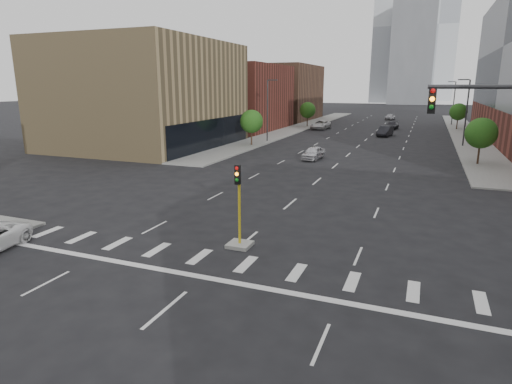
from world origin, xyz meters
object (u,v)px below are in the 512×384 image
Objects in this scene: car_far_left at (321,125)px; car_distant at (390,117)px; median_traffic_signal at (239,229)px; car_deep_right at (392,125)px; car_mid_right at (385,131)px; car_near_left at (313,153)px.

car_distant is (10.64, 28.51, -0.09)m from car_far_left.
median_traffic_signal is at bearing -77.20° from car_far_left.
median_traffic_signal reaches higher than car_deep_right.
car_mid_right is (2.27, 55.03, -0.14)m from median_traffic_signal.
car_distant is at bearing 72.86° from car_far_left.
car_far_left is at bearing 156.42° from car_mid_right.
car_mid_right is 0.82× the size of car_far_left.
car_far_left reaches higher than car_distant.
car_mid_right is 1.01× the size of car_deep_right.
car_far_left is (-12.77, 7.83, 0.02)m from car_mid_right.
car_near_left is 0.86× the size of car_deep_right.
median_traffic_signal is 0.88× the size of car_deep_right.
median_traffic_signal is at bearing -84.41° from car_mid_right.
car_near_left is at bearing 96.41° from median_traffic_signal.
car_near_left reaches higher than car_deep_right.
car_near_left is 39.84m from car_deep_right.
car_deep_right is at bearing 87.93° from median_traffic_signal.
car_distant is at bearing 89.91° from median_traffic_signal.
median_traffic_signal reaches higher than car_far_left.
car_distant is (-2.13, 36.34, -0.06)m from car_mid_right.
car_deep_right is (2.44, 67.63, -0.25)m from median_traffic_signal.
car_near_left is (-3.17, 28.19, -0.23)m from median_traffic_signal.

